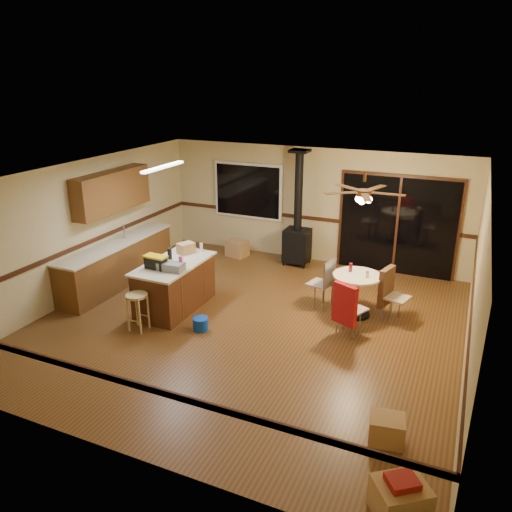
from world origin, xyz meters
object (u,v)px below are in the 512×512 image
Objects in this scene: box_corner_a at (400,500)px; chair_left at (325,278)px; chair_right at (388,287)px; box_corner_b at (387,429)px; bar_stool at (138,312)px; dining_table at (356,288)px; box_under_window at (237,248)px; toolbox_black at (156,263)px; blue_bucket at (201,324)px; chair_near at (346,304)px; toolbox_grey at (171,266)px; kitchen_island at (175,285)px; wood_stove at (297,234)px.

chair_left is at bearing 115.58° from box_corner_a.
chair_right is 3.30m from box_corner_b.
dining_table reaches higher than bar_stool.
chair_right reaches higher than box_under_window.
toolbox_black reaches higher than box_corner_b.
dining_table reaches higher than box_corner_b.
box_under_window reaches higher than blue_bucket.
dining_table is at bearing 91.65° from chair_near.
toolbox_black is 0.53× the size of chair_near.
toolbox_grey is 5.23m from box_corner_a.
box_under_window is (-0.18, 2.99, -0.27)m from kitchen_island.
wood_stove reaches higher than box_corner_a.
bar_stool is 0.94× the size of chair_right.
kitchen_island reaches higher than box_under_window.
bar_stool is at bearing -89.03° from box_under_window.
kitchen_island is 1.07m from blue_bucket.
box_under_window is 1.16× the size of box_corner_b.
blue_bucket is (0.96, 0.42, -0.22)m from bar_stool.
box_under_window is (-3.82, 1.83, -0.41)m from chair_right.
kitchen_island is at bearing 154.06° from box_corner_b.
dining_table is 1.83× the size of box_under_window.
bar_stool is at bearing 155.68° from box_corner_a.
bar_stool is 5.10m from box_corner_a.
kitchen_island is at bearing -86.59° from box_under_window.
toolbox_grey is 0.87× the size of chair_left.
blue_bucket is at bearing -134.65° from chair_left.
wood_stove is 2.70m from dining_table.
dining_table is 1.23× the size of chair_right.
chair_right is (1.12, 0.02, 0.01)m from chair_left.
box_corner_b is (0.59, -3.22, -0.43)m from chair_right.
chair_right is (3.64, 1.16, 0.14)m from kitchen_island.
bar_stool is at bearing -156.24° from blue_bucket.
box_under_window is (-0.05, 3.35, -0.81)m from toolbox_black.
toolbox_grey is 0.95m from bar_stool.
wood_stove is at bearing 122.84° from chair_near.
blue_bucket is at bearing 145.65° from box_corner_a.
dining_table is at bearing -169.33° from chair_right.
blue_bucket is at bearing -161.86° from chair_near.
toolbox_grey reaches higher than box_corner_a.
toolbox_grey reaches higher than blue_bucket.
toolbox_grey is at bearing 5.94° from toolbox_black.
box_corner_a reaches higher than box_under_window.
blue_bucket is 3.69m from box_under_window.
box_corner_a is (1.42, -4.14, -0.34)m from dining_table.
box_corner_a is at bearing -62.15° from wood_stove.
dining_table is at bearing 108.93° from box_corner_a.
toolbox_grey is 2.80m from chair_left.
toolbox_grey is at bearing -156.81° from chair_right.
bar_stool is (-0.11, -0.98, -0.12)m from kitchen_island.
chair_right is (3.77, 1.52, -0.41)m from toolbox_black.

